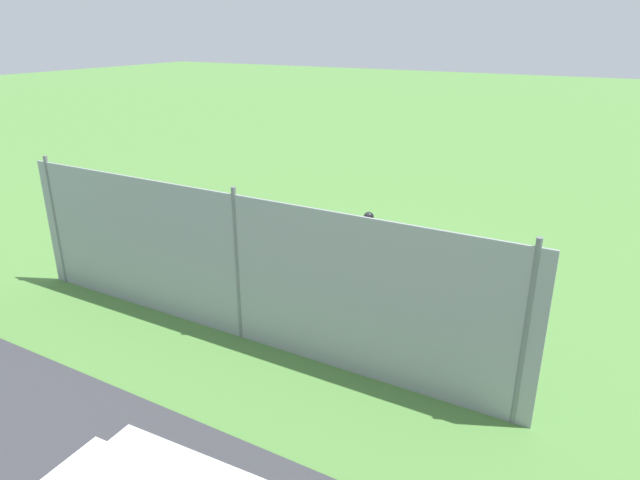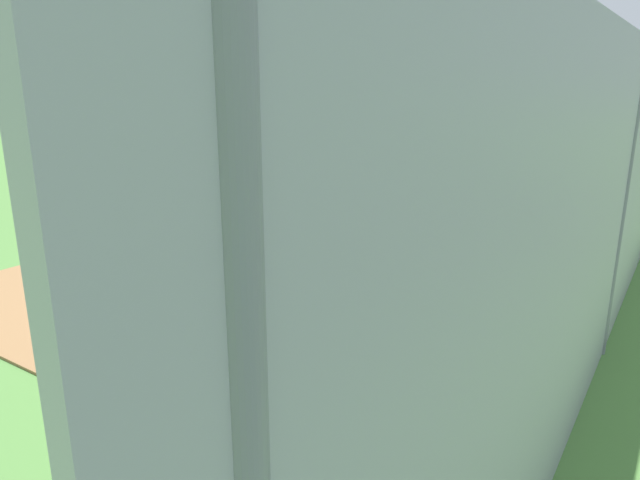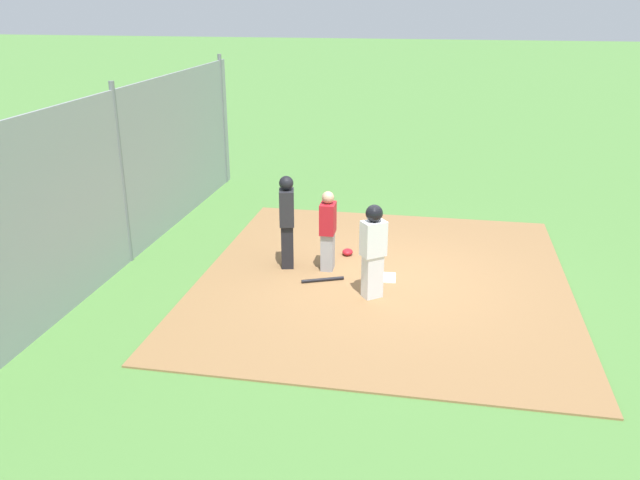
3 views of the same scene
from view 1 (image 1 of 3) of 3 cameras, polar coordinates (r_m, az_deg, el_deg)
name	(u,v)px [view 1 (image 1 of 3)]	position (r m, az deg, el deg)	size (l,w,h in m)	color
ground_plane	(343,261)	(16.09, 2.39, -2.11)	(140.00, 140.00, 0.00)	#51843D
dirt_infield	(343,260)	(16.08, 2.39, -2.06)	(7.20, 6.40, 0.03)	olive
home_plate	(343,259)	(16.07, 2.39, -1.98)	(0.44, 0.44, 0.02)	white
catcher	(319,245)	(15.04, -0.11, -0.55)	(0.38, 0.27, 1.48)	#9E9EA3
umpire	(305,249)	(14.38, -1.55, -0.96)	(0.43, 0.34, 1.72)	black
runner	(368,236)	(15.33, 4.90, 0.39)	(0.44, 0.46, 1.60)	silver
baseball_bat	(337,274)	(15.08, 1.77, -3.49)	(0.06, 0.06, 0.76)	black
catcher_mask	(300,261)	(15.86, -2.03, -2.10)	(0.24, 0.20, 0.12)	#B21923
backstop_fence	(238,269)	(11.71, -8.33, -2.91)	(12.00, 0.10, 3.35)	#93999E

